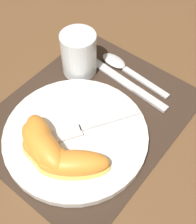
# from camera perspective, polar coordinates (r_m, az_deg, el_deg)

# --- Properties ---
(ground_plane) EXTENTS (3.00, 3.00, 0.00)m
(ground_plane) POSITION_cam_1_polar(r_m,az_deg,el_deg) (0.64, -1.68, -0.77)
(ground_plane) COLOR brown
(placemat) EXTENTS (0.41, 0.34, 0.00)m
(placemat) POSITION_cam_1_polar(r_m,az_deg,el_deg) (0.64, -1.69, -0.67)
(placemat) COLOR #38281E
(placemat) RESTS_ON ground_plane
(plate) EXTENTS (0.28, 0.28, 0.02)m
(plate) POSITION_cam_1_polar(r_m,az_deg,el_deg) (0.60, -4.10, -4.29)
(plate) COLOR white
(plate) RESTS_ON placemat
(juice_glass) EXTENTS (0.08, 0.08, 0.10)m
(juice_glass) POSITION_cam_1_polar(r_m,az_deg,el_deg) (0.69, -3.50, 10.22)
(juice_glass) COLOR silver
(juice_glass) RESTS_ON placemat
(knife) EXTENTS (0.04, 0.21, 0.01)m
(knife) POSITION_cam_1_polar(r_m,az_deg,el_deg) (0.69, 5.70, 4.94)
(knife) COLOR silver
(knife) RESTS_ON placemat
(spoon) EXTENTS (0.04, 0.19, 0.01)m
(spoon) POSITION_cam_1_polar(r_m,az_deg,el_deg) (0.73, 4.42, 8.33)
(spoon) COLOR silver
(spoon) RESTS_ON placemat
(fork) EXTENTS (0.18, 0.12, 0.00)m
(fork) POSITION_cam_1_polar(r_m,az_deg,el_deg) (0.60, -2.61, -2.80)
(fork) COLOR silver
(fork) RESTS_ON plate
(citrus_wedge_0) EXTENTS (0.11, 0.13, 0.04)m
(citrus_wedge_0) POSITION_cam_1_polar(r_m,az_deg,el_deg) (0.57, -10.62, -5.13)
(citrus_wedge_0) COLOR #F7C656
(citrus_wedge_0) RESTS_ON plate
(citrus_wedge_1) EXTENTS (0.08, 0.13, 0.05)m
(citrus_wedge_1) POSITION_cam_1_polar(r_m,az_deg,el_deg) (0.56, -9.78, -6.51)
(citrus_wedge_1) COLOR #F7C656
(citrus_wedge_1) RESTS_ON plate
(citrus_wedge_2) EXTENTS (0.07, 0.13, 0.04)m
(citrus_wedge_2) POSITION_cam_1_polar(r_m,az_deg,el_deg) (0.56, -8.72, -7.88)
(citrus_wedge_2) COLOR #F7C656
(citrus_wedge_2) RESTS_ON plate
(citrus_wedge_3) EXTENTS (0.12, 0.13, 0.04)m
(citrus_wedge_3) POSITION_cam_1_polar(r_m,az_deg,el_deg) (0.55, -4.47, -9.39)
(citrus_wedge_3) COLOR #F7C656
(citrus_wedge_3) RESTS_ON plate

